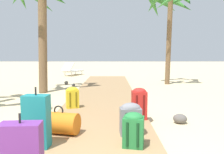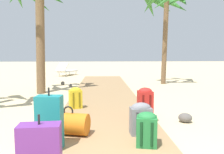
{
  "view_description": "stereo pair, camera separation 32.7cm",
  "coord_description": "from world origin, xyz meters",
  "views": [
    {
      "loc": [
        0.25,
        -1.63,
        1.35
      ],
      "look_at": [
        0.29,
        6.0,
        0.55
      ],
      "focal_mm": 36.8,
      "sensor_mm": 36.0,
      "label": 1
    },
    {
      "loc": [
        -0.08,
        -1.63,
        1.35
      ],
      "look_at": [
        0.29,
        6.0,
        0.55
      ],
      "focal_mm": 36.8,
      "sensor_mm": 36.0,
      "label": 2
    }
  ],
  "objects": [
    {
      "name": "backpack_red",
      "position": [
        0.78,
        2.73,
        0.4
      ],
      "size": [
        0.29,
        0.29,
        0.6
      ],
      "color": "red",
      "rests_on": "boardwalk"
    },
    {
      "name": "palm_tree_far_left",
      "position": [
        -2.18,
        6.27,
        3.0
      ],
      "size": [
        2.12,
        2.31,
        3.93
      ],
      "color": "brown",
      "rests_on": "ground"
    },
    {
      "name": "backpack_yellow",
      "position": [
        -0.67,
        3.61,
        0.34
      ],
      "size": [
        0.33,
        0.27,
        0.49
      ],
      "color": "gold",
      "rests_on": "boardwalk"
    },
    {
      "name": "rock_right_far",
      "position": [
        1.56,
        2.68,
        0.09
      ],
      "size": [
        0.32,
        0.3,
        0.18
      ],
      "primitive_type": "ellipsoid",
      "rotation": [
        0.0,
        0.0,
        2.81
      ],
      "color": "#5B5651",
      "rests_on": "ground"
    },
    {
      "name": "palm_tree_far_right",
      "position": [
        2.66,
        8.13,
        3.3
      ],
      "size": [
        2.28,
        2.13,
        4.07
      ],
      "color": "brown",
      "rests_on": "ground"
    },
    {
      "name": "duffel_bag_orange",
      "position": [
        -0.59,
        1.9,
        0.25
      ],
      "size": [
        0.69,
        0.48,
        0.45
      ],
      "color": "orange",
      "rests_on": "boardwalk"
    },
    {
      "name": "rock_left_near",
      "position": [
        -1.38,
        3.83,
        0.1
      ],
      "size": [
        0.39,
        0.41,
        0.19
      ],
      "primitive_type": "ellipsoid",
      "rotation": [
        0.0,
        0.0,
        0.32
      ],
      "color": "slate",
      "rests_on": "ground"
    },
    {
      "name": "backpack_green",
      "position": [
        0.54,
        1.39,
        0.33
      ],
      "size": [
        0.32,
        0.29,
        0.48
      ],
      "color": "#237538",
      "rests_on": "boardwalk"
    },
    {
      "name": "rock_left_mid",
      "position": [
        -1.33,
        7.67,
        0.06
      ],
      "size": [
        0.19,
        0.2,
        0.11
      ],
      "primitive_type": "ellipsoid",
      "rotation": [
        0.0,
        0.0,
        0.16
      ],
      "color": "slate",
      "rests_on": "ground"
    },
    {
      "name": "rock_left_far",
      "position": [
        -1.72,
        8.14,
        0.07
      ],
      "size": [
        0.21,
        0.24,
        0.15
      ],
      "primitive_type": "ellipsoid",
      "rotation": [
        0.0,
        0.0,
        1.27
      ],
      "color": "#5B5651",
      "rests_on": "ground"
    },
    {
      "name": "ground_plane",
      "position": [
        0.0,
        4.37,
        0.0
      ],
      "size": [
        60.0,
        60.0,
        0.0
      ],
      "primitive_type": "plane",
      "color": "#D1BA8C"
    },
    {
      "name": "boardwalk",
      "position": [
        0.0,
        5.46,
        0.04
      ],
      "size": [
        1.91,
        10.91,
        0.08
      ],
      "primitive_type": "cube",
      "color": "#9E7A51",
      "rests_on": "ground"
    },
    {
      "name": "lounge_chair",
      "position": [
        -2.15,
        12.15,
        0.33
      ],
      "size": [
        1.18,
        1.66,
        0.78
      ],
      "color": "white",
      "rests_on": "ground"
    },
    {
      "name": "suitcase_teal",
      "position": [
        -0.76,
        1.37,
        0.44
      ],
      "size": [
        0.35,
        0.23,
        0.82
      ],
      "color": "#197A7F",
      "rests_on": "boardwalk"
    },
    {
      "name": "backpack_grey",
      "position": [
        0.54,
        1.85,
        0.35
      ],
      "size": [
        0.34,
        0.25,
        0.51
      ],
      "color": "slate",
      "rests_on": "boardwalk"
    },
    {
      "name": "suitcase_purple",
      "position": [
        -0.72,
        0.72,
        0.35
      ],
      "size": [
        0.45,
        0.25,
        0.64
      ],
      "color": "#6B2D84",
      "rests_on": "boardwalk"
    }
  ]
}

